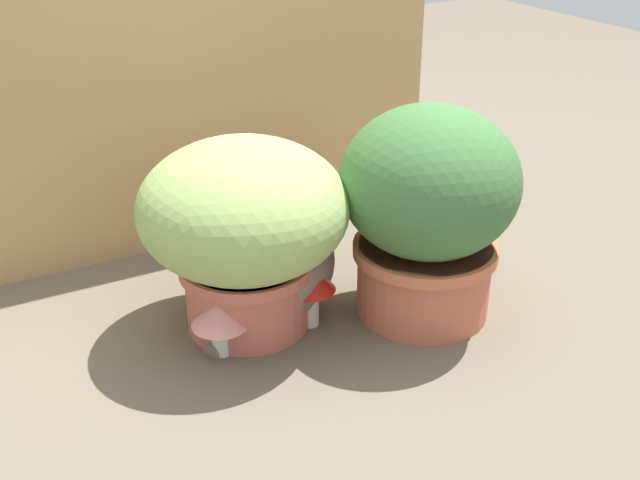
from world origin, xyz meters
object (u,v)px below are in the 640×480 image
grass_planter (244,224)px  leafy_planter (428,207)px  cat (291,261)px  mushroom_ornament_pink (220,316)px  mushroom_ornament_red (309,282)px

grass_planter → leafy_planter: (0.35, -0.13, 0.01)m
grass_planter → leafy_planter: bearing=-20.6°
grass_planter → cat: size_ratio=1.09×
leafy_planter → mushroom_ornament_pink: bearing=172.7°
grass_planter → leafy_planter: 0.37m
leafy_planter → cat: bearing=152.9°
grass_planter → cat: (0.10, -0.00, -0.11)m
mushroom_ornament_pink → mushroom_ornament_red: bearing=3.1°
cat → grass_planter: bearing=178.0°
leafy_planter → mushroom_ornament_pink: size_ratio=3.79×
grass_planter → mushroom_ornament_red: bearing=-30.0°
leafy_planter → mushroom_ornament_pink: (-0.44, 0.06, -0.16)m
grass_planter → mushroom_ornament_pink: grass_planter is taller
leafy_planter → mushroom_ornament_pink: leafy_planter is taller
cat → mushroom_ornament_pink: (-0.19, -0.07, -0.04)m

